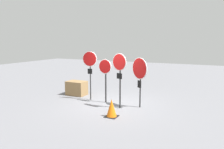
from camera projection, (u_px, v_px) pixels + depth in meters
ground_plane at (112, 105)px, 10.07m from camera, size 40.00×40.00×0.00m
stop_sign_0 at (90, 63)px, 10.62m from camera, size 0.74×0.16×2.44m
stop_sign_1 at (105, 71)px, 10.22m from camera, size 0.68×0.16×2.08m
stop_sign_2 at (120, 68)px, 9.28m from camera, size 0.72×0.24×2.41m
stop_sign_3 at (140, 71)px, 9.43m from camera, size 0.82×0.51×2.22m
traffic_cone_0 at (112, 108)px, 8.45m from camera, size 0.47×0.47×0.70m
storage_crate at (77, 88)px, 11.86m from camera, size 1.04×0.70×0.76m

